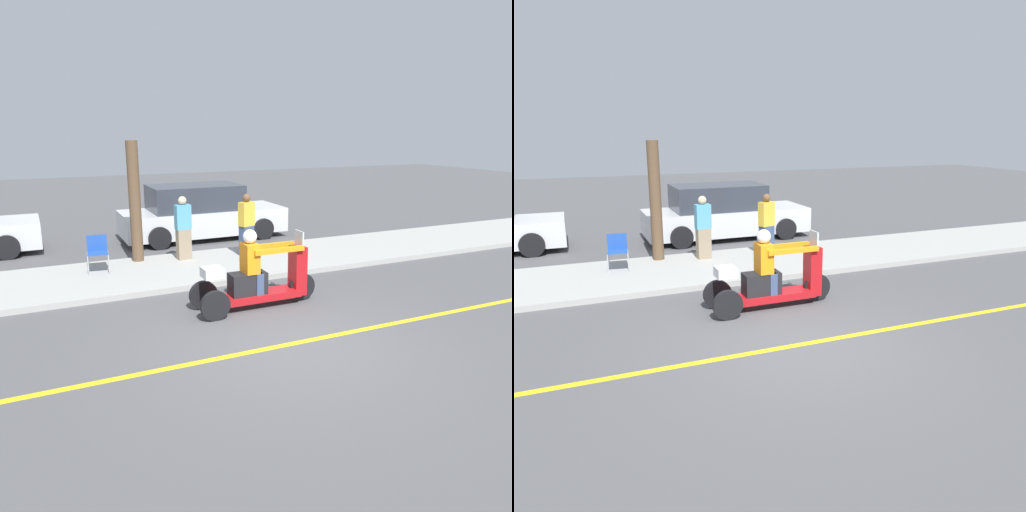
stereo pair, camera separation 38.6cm
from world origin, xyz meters
The scene contains 9 objects.
ground_plane centered at (0.00, 0.00, 0.00)m, with size 60.00×60.00×0.00m, color #4C4C4F.
lane_stripe centered at (0.15, 0.00, 0.00)m, with size 24.00×0.12×0.01m.
sidewalk_strip centered at (0.00, 4.60, 0.06)m, with size 28.00×2.80×0.12m.
motorcycle_trike centered at (0.16, 1.75, 0.54)m, with size 2.46×0.74×1.51m.
spectator_near_curb centered at (-0.18, 5.32, 0.87)m, with size 0.39×0.25×1.56m.
spectator_with_child centered at (1.39, 5.03, 0.88)m, with size 0.43×0.33×1.58m.
folding_chair_curbside centered at (-2.27, 5.07, 0.62)m, with size 0.51×0.51×0.82m.
parked_car_lot_right centered at (1.15, 7.96, 0.77)m, with size 4.90×2.03×1.64m.
tree_trunk centered at (-1.25, 5.66, 1.56)m, with size 0.28×0.28×2.89m.
Camera 1 is at (-3.57, -6.34, 3.30)m, focal length 35.00 mm.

